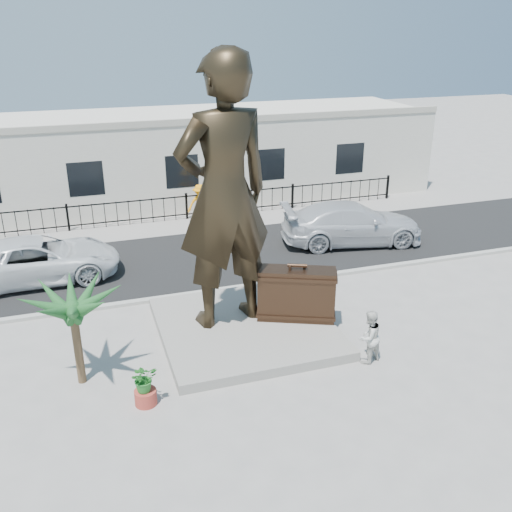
{
  "coord_description": "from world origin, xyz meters",
  "views": [
    {
      "loc": [
        -5.01,
        -13.3,
        8.98
      ],
      "look_at": [
        0.0,
        2.0,
        2.3
      ],
      "focal_mm": 40.0,
      "sensor_mm": 36.0,
      "label": 1
    }
  ],
  "objects_px": {
    "statue": "(224,194)",
    "car_white": "(38,260)",
    "tourist": "(369,337)",
    "suitcase": "(296,294)"
  },
  "relations": [
    {
      "from": "statue",
      "to": "car_white",
      "type": "distance_m",
      "value": 8.69
    },
    {
      "from": "statue",
      "to": "tourist",
      "type": "bearing_deg",
      "value": 125.31
    },
    {
      "from": "suitcase",
      "to": "car_white",
      "type": "distance_m",
      "value": 9.93
    },
    {
      "from": "tourist",
      "to": "car_white",
      "type": "relative_size",
      "value": 0.27
    },
    {
      "from": "tourist",
      "to": "statue",
      "type": "bearing_deg",
      "value": -63.18
    },
    {
      "from": "statue",
      "to": "car_white",
      "type": "height_order",
      "value": "statue"
    },
    {
      "from": "statue",
      "to": "car_white",
      "type": "relative_size",
      "value": 1.38
    },
    {
      "from": "statue",
      "to": "tourist",
      "type": "height_order",
      "value": "statue"
    },
    {
      "from": "statue",
      "to": "car_white",
      "type": "xyz_separation_m",
      "value": [
        -5.65,
        5.57,
        -3.52
      ]
    },
    {
      "from": "suitcase",
      "to": "car_white",
      "type": "height_order",
      "value": "suitcase"
    }
  ]
}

